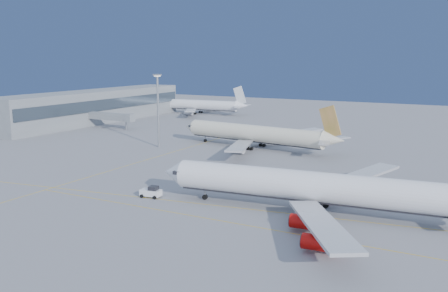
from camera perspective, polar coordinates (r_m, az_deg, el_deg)
ground at (r=111.18m, az=-0.12°, el=-5.94°), size 500.00×500.00×0.00m
terminal at (r=245.02m, az=-14.48°, el=4.41°), size 18.40×110.00×15.00m
jet_bridge at (r=221.15m, az=-12.57°, el=3.29°), size 23.60×3.60×6.90m
taxiway_lines at (r=123.71m, az=-4.73°, el=-4.30°), size 118.86×140.00×0.02m
airliner_virgin at (r=100.79m, az=11.05°, el=-4.75°), size 70.46×63.03×17.38m
airliner_etihad at (r=169.22m, az=3.83°, el=1.38°), size 62.78×57.55×16.39m
airliner_third at (r=272.75m, az=-2.97°, el=4.71°), size 58.77×54.03×15.76m
pushback_tug at (r=112.49m, az=-8.31°, el=-5.22°), size 4.85×3.30×2.59m
light_mast at (r=171.91m, az=-7.56°, el=4.73°), size 2.16×2.16×25.01m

